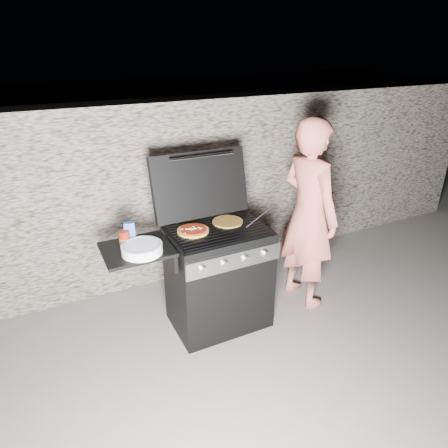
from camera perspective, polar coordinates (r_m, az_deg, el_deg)
name	(u,v)px	position (r m, az deg, el deg)	size (l,w,h in m)	color
ground	(219,321)	(3.70, -0.72, -13.64)	(50.00, 50.00, 0.00)	#6A625C
stone_wall	(174,191)	(4.11, -7.13, 4.75)	(8.00, 0.35, 1.80)	gray
gas_grill	(192,285)	(3.35, -4.66, -8.67)	(1.34, 0.79, 0.91)	black
pizza_topped	(193,230)	(3.18, -4.44, -0.87)	(0.25, 0.25, 0.03)	gold
pizza_plain	(228,222)	(3.33, 0.53, 0.34)	(0.25, 0.25, 0.01)	gold
sauce_jar	(125,239)	(3.04, -14.00, -2.04)	(0.08, 0.08, 0.12)	maroon
blue_carton	(130,233)	(3.06, -13.29, -1.23)	(0.08, 0.05, 0.17)	#2F4FAF
plate_stack	(142,249)	(2.93, -11.63, -3.47)	(0.29, 0.29, 0.07)	white
person	(308,215)	(3.65, 11.98, 1.31)	(0.64, 0.42, 1.75)	#D46A5B
tongs	(261,216)	(3.36, 5.25, 1.09)	(0.01, 0.01, 0.40)	black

